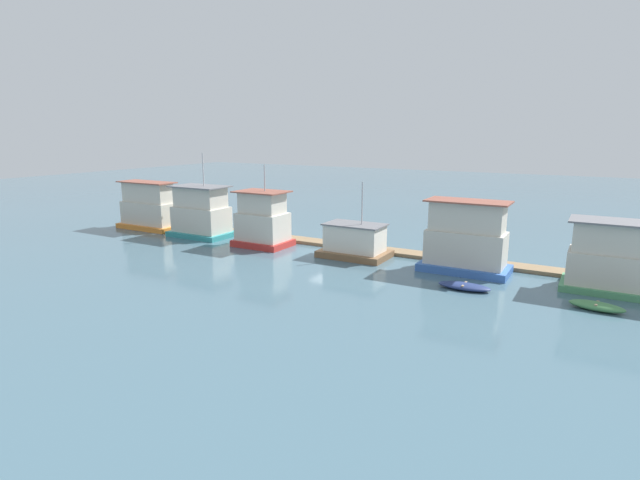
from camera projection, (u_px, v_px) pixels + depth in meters
ground_plane at (325, 253)px, 45.16m from camera, size 200.00×200.00×0.00m
dock_walkway at (341, 245)px, 47.67m from camera, size 59.60×1.97×0.30m
houseboat_orange at (148, 208)px, 56.06m from camera, size 7.45×3.28×5.31m
houseboat_teal at (201, 213)px, 52.04m from camera, size 6.45×4.18×8.65m
houseboat_red at (263, 222)px, 47.53m from camera, size 5.14×3.74×7.77m
houseboat_brown at (355, 242)px, 43.53m from camera, size 5.95×3.86×6.62m
houseboat_blue at (466, 240)px, 38.71m from camera, size 6.81×3.60×5.63m
houseboat_green at (624, 260)px, 33.57m from camera, size 7.43×3.76×4.93m
dinghy_navy at (464, 286)px, 34.75m from camera, size 3.65×1.54×0.45m
dinghy_green at (597, 306)px, 30.67m from camera, size 3.27×1.48×0.54m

